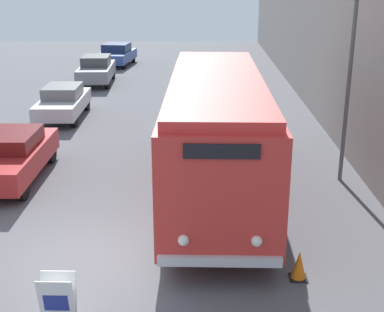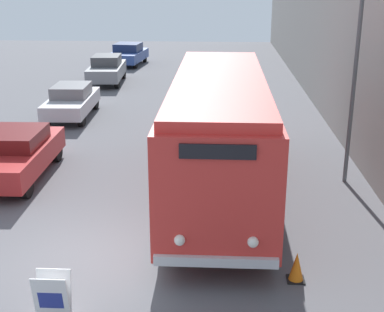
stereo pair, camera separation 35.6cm
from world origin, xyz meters
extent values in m
plane|color=#56565B|center=(0.00, 0.00, 0.00)|extent=(80.00, 80.00, 0.00)
cube|color=gray|center=(7.54, 10.00, 3.87)|extent=(0.30, 60.00, 7.74)
cylinder|color=black|center=(1.76, 0.36, 0.53)|extent=(0.28, 1.07, 1.07)
cylinder|color=black|center=(4.00, 0.36, 0.53)|extent=(0.28, 1.07, 1.07)
cylinder|color=black|center=(1.76, 7.21, 0.53)|extent=(0.28, 1.07, 1.07)
cylinder|color=black|center=(4.00, 7.21, 0.53)|extent=(0.28, 1.07, 1.07)
cube|color=red|center=(2.88, 3.78, 1.84)|extent=(2.56, 9.65, 2.61)
cube|color=red|center=(2.88, 3.78, 3.26)|extent=(2.36, 9.27, 0.24)
cube|color=silver|center=(2.88, -1.10, 0.65)|extent=(2.43, 0.12, 0.20)
sphere|color=white|center=(2.18, -1.07, 1.08)|extent=(0.22, 0.22, 0.22)
sphere|color=white|center=(3.59, -1.07, 1.08)|extent=(0.22, 0.22, 0.22)
cube|color=black|center=(2.88, -1.06, 2.89)|extent=(1.41, 0.06, 0.28)
cube|color=white|center=(0.01, -2.35, 0.49)|extent=(0.63, 0.20, 0.99)
cube|color=white|center=(0.01, -2.18, 0.49)|extent=(0.63, 0.20, 0.99)
cube|color=navy|center=(0.01, -2.37, 0.52)|extent=(0.44, 0.07, 0.35)
cylinder|color=#595E60|center=(6.70, 5.03, 2.86)|extent=(0.12, 0.12, 5.72)
cylinder|color=black|center=(-2.45, 3.26, 0.33)|extent=(0.22, 0.66, 0.66)
cylinder|color=black|center=(-4.13, 6.33, 0.33)|extent=(0.22, 0.66, 0.66)
cylinder|color=black|center=(-2.52, 6.37, 0.33)|extent=(0.22, 0.66, 0.66)
cube|color=#A52323|center=(-3.29, 4.80, 0.67)|extent=(1.97, 4.55, 0.67)
cube|color=#5B1313|center=(-3.29, 4.91, 1.23)|extent=(1.63, 2.06, 0.46)
cylinder|color=black|center=(-4.22, 10.65, 0.34)|extent=(0.22, 0.68, 0.68)
cylinder|color=black|center=(-2.78, 10.70, 0.34)|extent=(0.22, 0.68, 0.68)
cylinder|color=black|center=(-4.33, 13.54, 0.34)|extent=(0.22, 0.68, 0.68)
cylinder|color=black|center=(-2.88, 13.59, 0.34)|extent=(0.22, 0.68, 0.68)
cube|color=#B7B7BC|center=(-3.55, 12.12, 0.63)|extent=(1.86, 4.35, 0.58)
cube|color=slate|center=(-3.56, 12.23, 1.16)|extent=(1.52, 1.98, 0.49)
cylinder|color=black|center=(-4.26, 18.29, 0.35)|extent=(0.22, 0.71, 0.71)
cylinder|color=black|center=(-2.76, 18.39, 0.35)|extent=(0.22, 0.71, 0.71)
cylinder|color=black|center=(-4.45, 21.28, 0.35)|extent=(0.22, 0.71, 0.71)
cylinder|color=black|center=(-2.96, 21.37, 0.35)|extent=(0.22, 0.71, 0.71)
cube|color=slate|center=(-3.61, 19.83, 0.70)|extent=(2.04, 4.50, 0.69)
cube|color=#3F4043|center=(-3.61, 19.94, 1.30)|extent=(1.62, 2.07, 0.53)
cylinder|color=black|center=(-4.47, 25.06, 0.31)|extent=(0.22, 0.61, 0.61)
cylinder|color=black|center=(-2.79, 24.90, 0.31)|extent=(0.22, 0.61, 0.61)
cylinder|color=black|center=(-4.21, 27.77, 0.31)|extent=(0.22, 0.61, 0.61)
cylinder|color=black|center=(-2.53, 27.60, 0.31)|extent=(0.22, 0.61, 0.61)
cube|color=#2D478C|center=(-3.50, 26.33, 0.62)|extent=(2.34, 4.29, 0.62)
cube|color=#19274D|center=(-3.49, 26.44, 1.20)|extent=(1.83, 2.01, 0.54)
cube|color=black|center=(4.52, -0.62, 0.01)|extent=(0.36, 0.36, 0.03)
cone|color=orange|center=(4.52, -0.62, 0.33)|extent=(0.30, 0.30, 0.60)
camera|label=1|loc=(2.57, -10.26, 5.94)|focal=50.00mm
camera|label=2|loc=(2.93, -10.25, 5.94)|focal=50.00mm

